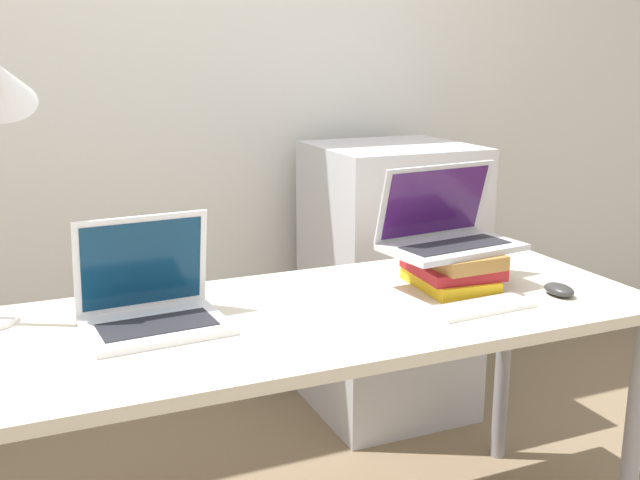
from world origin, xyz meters
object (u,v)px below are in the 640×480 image
at_px(book_stack, 453,269).
at_px(laptop_on_books, 447,232).
at_px(wireless_keyboard, 482,307).
at_px(mouse, 559,290).
at_px(laptop_left, 151,305).
at_px(mini_fridge, 390,281).

relative_size(book_stack, laptop_on_books, 0.67).
distance_m(laptop_on_books, wireless_keyboard, 0.26).
xyz_separation_m(laptop_on_books, mouse, (0.23, -0.20, -0.14)).
height_order(laptop_left, mini_fridge, mini_fridge).
bearing_deg(laptop_on_books, mini_fridge, 72.82).
xyz_separation_m(laptop_left, book_stack, (0.82, -0.03, 0.00)).
bearing_deg(mouse, laptop_on_books, 138.15).
relative_size(book_stack, wireless_keyboard, 0.93).
distance_m(laptop_on_books, mouse, 0.33).
distance_m(laptop_left, mouse, 1.06).
height_order(laptop_left, wireless_keyboard, laptop_left).
bearing_deg(wireless_keyboard, laptop_left, 164.60).
distance_m(laptop_on_books, mini_fridge, 0.84).
height_order(laptop_on_books, wireless_keyboard, laptop_on_books).
xyz_separation_m(book_stack, mini_fridge, (0.21, 0.74, -0.27)).
height_order(wireless_keyboard, mini_fridge, mini_fridge).
bearing_deg(laptop_on_books, laptop_left, 180.00).
distance_m(mouse, mini_fridge, 0.95).
xyz_separation_m(laptop_left, wireless_keyboard, (0.78, -0.22, -0.04)).
distance_m(book_stack, mini_fridge, 0.82).
height_order(book_stack, mouse, book_stack).
bearing_deg(wireless_keyboard, mouse, 2.81).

